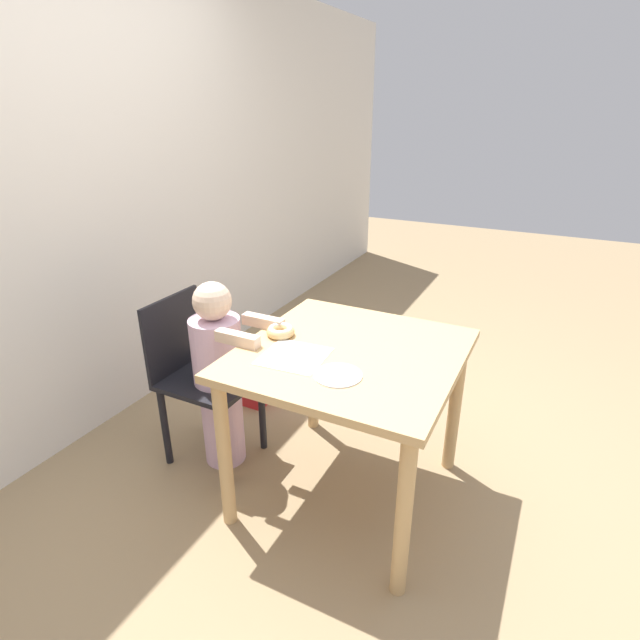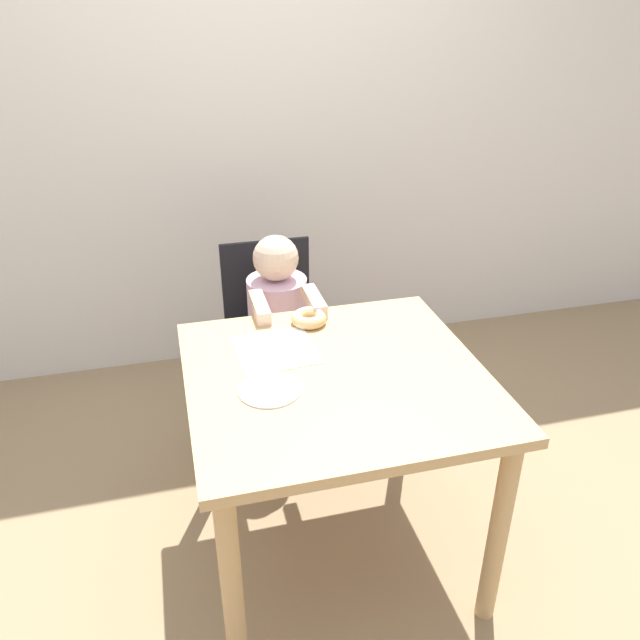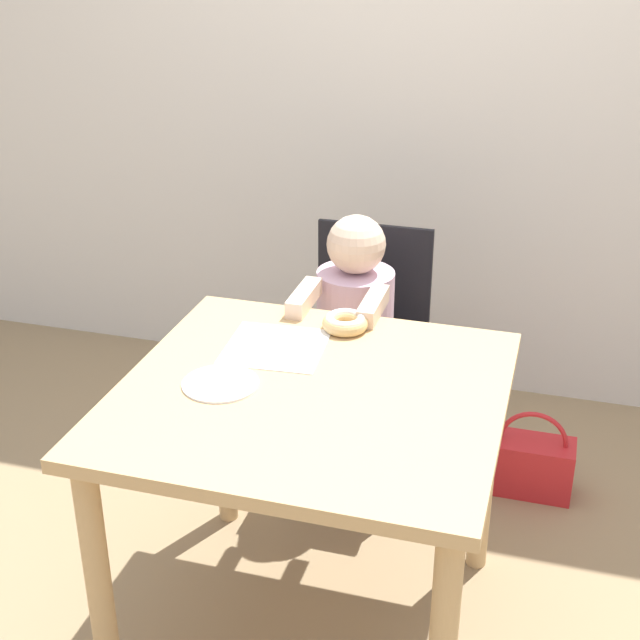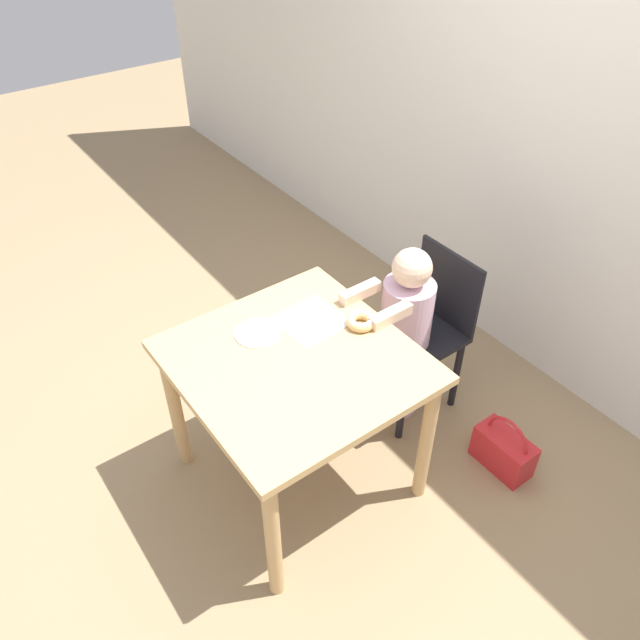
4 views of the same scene
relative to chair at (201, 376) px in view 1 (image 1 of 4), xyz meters
The scene contains 9 objects.
ground_plane 0.90m from the chair, 85.75° to the right, with size 12.00×12.00×0.00m, color #997F5B.
wall_back 1.08m from the chair, 85.48° to the left, with size 8.00×0.05×2.50m.
dining_table 0.80m from the chair, 85.75° to the right, with size 0.92×0.90×0.75m.
chair is the anchor object (origin of this frame).
child_figure 0.13m from the chair, 90.00° to the right, with size 0.25×0.43×0.97m.
donut 0.55m from the chair, 83.21° to the right, with size 0.13×0.13×0.04m.
napkin 0.67m from the chair, 99.15° to the right, with size 0.27×0.27×0.00m.
handbag 0.68m from the chair, ahead, with size 0.28×0.14×0.31m.
plate 0.89m from the chair, 100.99° to the right, with size 0.19×0.19×0.01m.
Camera 1 is at (-1.73, -0.73, 1.70)m, focal length 28.00 mm.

